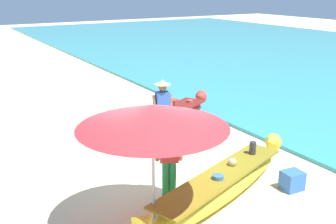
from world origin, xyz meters
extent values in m
plane|color=beige|center=(0.00, 0.00, 0.00)|extent=(80.00, 80.00, 0.00)
cube|color=teal|center=(15.97, 8.00, 0.05)|extent=(24.00, 56.00, 0.10)
ellipsoid|color=yellow|center=(0.99, -1.00, 0.26)|extent=(4.37, 2.12, 0.53)
cone|color=yellow|center=(-1.03, -1.73, 0.58)|extent=(0.52, 0.52, 0.48)
cone|color=yellow|center=(3.02, -0.28, 0.58)|extent=(0.52, 0.52, 0.48)
cube|color=olive|center=(0.99, -1.00, 0.53)|extent=(3.72, 1.90, 0.04)
cylinder|color=#2D2D33|center=(2.21, -0.54, 0.68)|extent=(0.15, 0.15, 0.30)
sphere|color=tan|center=(1.46, -0.77, 0.62)|extent=(0.18, 0.18, 0.18)
cylinder|color=#386699|center=(0.83, -1.11, 0.58)|extent=(0.21, 0.21, 0.10)
ellipsoid|color=red|center=(2.26, 3.14, 0.24)|extent=(4.03, 2.59, 0.48)
cone|color=red|center=(0.46, 2.19, 0.53)|extent=(0.56, 0.57, 0.50)
cone|color=red|center=(4.07, 4.10, 0.53)|extent=(0.56, 0.57, 0.50)
cube|color=maroon|center=(2.26, 3.14, 0.48)|extent=(3.44, 2.29, 0.04)
cylinder|color=#B74C38|center=(3.42, 3.70, 0.53)|extent=(0.19, 0.19, 0.10)
cube|color=#B73333|center=(2.67, 3.48, 0.61)|extent=(0.34, 0.33, 0.27)
cylinder|color=#386699|center=(2.05, 3.14, 0.53)|extent=(0.20, 0.20, 0.10)
sphere|color=tan|center=(1.51, 2.75, 0.57)|extent=(0.18, 0.18, 0.18)
cylinder|color=#3D5BA8|center=(1.75, 2.43, 0.40)|extent=(0.14, 0.14, 0.80)
cylinder|color=#3D5BA8|center=(1.61, 2.45, 0.40)|extent=(0.14, 0.14, 0.80)
cube|color=#3356B2|center=(1.68, 2.44, 1.08)|extent=(0.40, 0.29, 0.55)
cylinder|color=brown|center=(1.90, 2.38, 1.03)|extent=(0.13, 0.21, 0.51)
cylinder|color=brown|center=(1.45, 2.47, 1.03)|extent=(0.13, 0.21, 0.51)
sphere|color=brown|center=(1.68, 2.44, 1.48)|extent=(0.22, 0.22, 0.22)
cylinder|color=tan|center=(1.68, 2.44, 1.56)|extent=(0.44, 0.44, 0.02)
cone|color=tan|center=(1.68, 2.44, 1.63)|extent=(0.26, 0.26, 0.12)
cylinder|color=green|center=(0.11, -0.37, 0.40)|extent=(0.14, 0.14, 0.80)
cylinder|color=green|center=(0.23, -0.44, 0.40)|extent=(0.14, 0.14, 0.80)
cube|color=#DB3D38|center=(0.17, -0.41, 1.11)|extent=(0.42, 0.36, 0.62)
cylinder|color=tan|center=(-0.02, -0.28, 1.06)|extent=(0.18, 0.22, 0.57)
cylinder|color=tan|center=(0.39, -0.50, 1.06)|extent=(0.18, 0.22, 0.57)
sphere|color=tan|center=(0.17, -0.41, 1.54)|extent=(0.22, 0.22, 0.22)
cylinder|color=#B7B7BC|center=(-0.67, -1.31, 1.14)|extent=(0.05, 0.05, 2.28)
cone|color=red|center=(-0.67, -1.31, 2.11)|extent=(2.44, 2.44, 0.37)
cube|color=blue|center=(2.54, -1.42, 0.20)|extent=(0.45, 0.40, 0.40)
camera|label=1|loc=(-3.59, -6.65, 4.07)|focal=43.66mm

